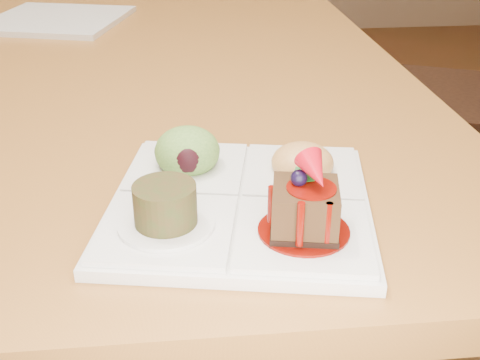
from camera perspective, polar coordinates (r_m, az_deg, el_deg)
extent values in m
plane|color=brown|center=(1.64, -8.77, -12.98)|extent=(6.00, 6.00, 0.00)
cube|color=#976227|center=(1.29, -11.14, 12.46)|extent=(1.00, 1.80, 0.04)
cylinder|color=#976227|center=(2.26, -19.99, 8.03)|extent=(0.06, 0.06, 0.71)
cylinder|color=#976227|center=(2.22, 2.84, 9.30)|extent=(0.06, 0.06, 0.71)
cube|color=black|center=(1.78, 18.41, 7.39)|extent=(0.59, 0.59, 0.04)
cylinder|color=black|center=(1.72, 10.67, -1.66)|extent=(0.04, 0.04, 0.46)
cylinder|color=black|center=(2.06, 12.20, 3.37)|extent=(0.04, 0.04, 0.46)
cube|color=silver|center=(0.60, 0.00, -2.43)|extent=(0.30, 0.30, 0.01)
cube|color=silver|center=(0.55, 6.03, -5.16)|extent=(0.14, 0.14, 0.01)
cube|color=silver|center=(0.56, -6.96, -4.58)|extent=(0.14, 0.14, 0.01)
cube|color=silver|center=(0.66, -4.95, 1.19)|extent=(0.14, 0.14, 0.01)
cube|color=silver|center=(0.65, 5.89, 0.79)|extent=(0.14, 0.14, 0.01)
cylinder|color=#5E0903|center=(0.54, 6.05, -4.78)|extent=(0.08, 0.08, 0.00)
cube|color=black|center=(0.54, 6.07, -4.54)|extent=(0.07, 0.07, 0.01)
cube|color=#351E0E|center=(0.53, 6.19, -2.47)|extent=(0.07, 0.07, 0.04)
cylinder|color=#5E0903|center=(0.52, 6.30, -0.62)|extent=(0.04, 0.04, 0.00)
sphere|color=black|center=(0.52, 5.61, 0.20)|extent=(0.01, 0.01, 0.01)
cone|color=#AD0B18|center=(0.51, 7.18, 0.78)|extent=(0.04, 0.05, 0.04)
cube|color=#124913|center=(0.53, 6.39, 0.50)|extent=(0.01, 0.02, 0.01)
cube|color=#124913|center=(0.53, 5.61, 0.56)|extent=(0.02, 0.02, 0.01)
cylinder|color=#5E0903|center=(0.50, 5.74, -4.20)|extent=(0.01, 0.01, 0.04)
cylinder|color=#5E0903|center=(0.51, 8.36, -4.03)|extent=(0.01, 0.01, 0.04)
cylinder|color=#5E0903|center=(0.53, 2.98, -2.32)|extent=(0.01, 0.01, 0.04)
cylinder|color=silver|center=(0.55, -6.99, -4.15)|extent=(0.09, 0.09, 0.00)
cylinder|color=#3D2311|center=(0.54, -7.12, -2.29)|extent=(0.06, 0.06, 0.04)
cylinder|color=#4A1F10|center=(0.54, -7.20, -1.11)|extent=(0.05, 0.05, 0.00)
ellipsoid|color=olive|center=(0.65, -5.02, 2.73)|extent=(0.07, 0.07, 0.05)
ellipsoid|color=black|center=(0.63, -4.97, 1.91)|extent=(0.04, 0.03, 0.03)
ellipsoid|color=#C58847|center=(0.65, 5.94, 1.67)|extent=(0.07, 0.07, 0.04)
cube|color=red|center=(0.65, 7.23, 2.40)|extent=(0.02, 0.02, 0.01)
cube|color=#53821C|center=(0.66, 5.32, 2.56)|extent=(0.02, 0.02, 0.01)
cube|color=red|center=(0.64, 4.78, 1.67)|extent=(0.02, 0.02, 0.01)
cube|color=#53821C|center=(0.64, 6.55, 1.48)|extent=(0.02, 0.02, 0.01)
cube|color=silver|center=(1.42, -16.98, 14.33)|extent=(0.34, 0.34, 0.01)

